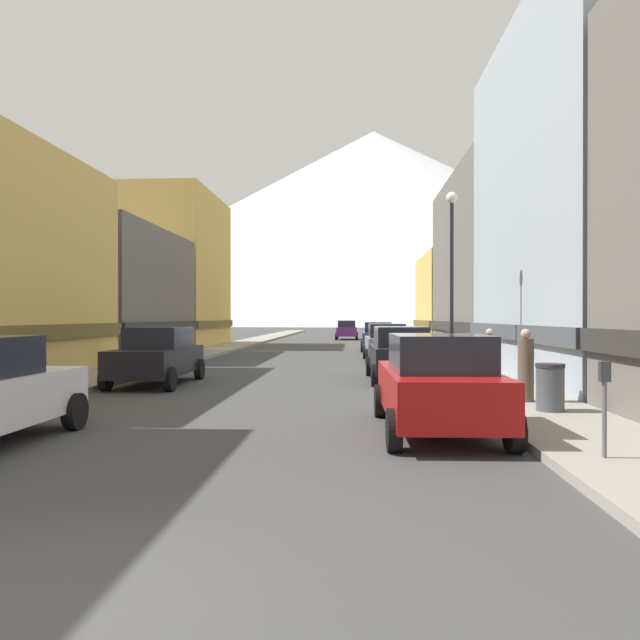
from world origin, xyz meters
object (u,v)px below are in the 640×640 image
object	(u,v)px
car_right_2	(386,342)
pedestrian_2	(526,368)
car_right_3	(378,336)
car_driving_0	(347,330)
pedestrian_1	(490,358)
car_right_1	(400,353)
car_right_0	(437,383)
streetlamp_right	(452,257)
trash_bin_right	(550,387)
potted_plant_0	(483,359)
pedestrian_0	(125,350)
car_left_1	(157,355)
parking_meter_near	(605,395)

from	to	relation	value
car_right_2	pedestrian_2	size ratio (longest dim) A/B	2.66
pedestrian_2	car_right_3	bearing A→B (deg)	96.01
car_driving_0	pedestrian_2	size ratio (longest dim) A/B	2.64
car_driving_0	pedestrian_1	xyz separation A→B (m)	(4.65, -38.27, -0.01)
car_right_1	car_right_0	bearing A→B (deg)	-90.00
pedestrian_2	streetlamp_right	world-z (taller)	streetlamp_right
trash_bin_right	streetlamp_right	distance (m)	7.26
pedestrian_1	streetlamp_right	size ratio (longest dim) A/B	0.27
car_right_0	trash_bin_right	xyz separation A→B (m)	(2.55, 1.73, -0.26)
car_right_0	car_driving_0	size ratio (longest dim) A/B	1.01
trash_bin_right	potted_plant_0	world-z (taller)	trash_bin_right
car_right_2	pedestrian_1	world-z (taller)	car_right_2
streetlamp_right	car_right_0	bearing A→B (deg)	-100.83
pedestrian_0	streetlamp_right	world-z (taller)	streetlamp_right
car_right_2	car_right_3	size ratio (longest dim) A/B	0.99
car_right_1	potted_plant_0	bearing A→B (deg)	36.59
car_right_3	pedestrian_0	bearing A→B (deg)	-123.17
car_right_1	pedestrian_2	xyz separation A→B (m)	(2.45, -5.72, 0.02)
car_right_1	trash_bin_right	bearing A→B (deg)	-70.33
car_right_0	pedestrian_1	xyz separation A→B (m)	(2.45, 6.86, -0.01)
car_left_1	car_right_0	world-z (taller)	same
car_left_1	trash_bin_right	bearing A→B (deg)	-29.12
potted_plant_0	pedestrian_1	world-z (taller)	pedestrian_1
parking_meter_near	streetlamp_right	xyz separation A→B (m)	(-0.40, 10.55, 2.97)
car_right_1	streetlamp_right	bearing A→B (deg)	-26.37
car_driving_0	streetlamp_right	bearing A→B (deg)	-84.22
car_right_1	streetlamp_right	distance (m)	3.54
parking_meter_near	pedestrian_1	xyz separation A→B (m)	(0.50, 9.32, -0.13)
potted_plant_0	streetlamp_right	bearing A→B (deg)	-117.71
trash_bin_right	car_left_1	bearing A→B (deg)	150.88
streetlamp_right	car_right_3	bearing A→B (deg)	94.84
car_right_0	pedestrian_1	world-z (taller)	car_right_0
parking_meter_near	car_right_2	bearing A→B (deg)	95.58
car_right_3	car_driving_0	bearing A→B (deg)	96.70
car_right_0	car_right_2	bearing A→B (deg)	90.00
pedestrian_0	streetlamp_right	xyz separation A→B (m)	(11.60, -2.98, 3.13)
pedestrian_2	streetlamp_right	size ratio (longest dim) A/B	0.28
car_right_2	car_right_0	bearing A→B (deg)	-90.00
car_driving_0	parking_meter_near	bearing A→B (deg)	-85.02
potted_plant_0	car_right_2	bearing A→B (deg)	117.09
car_driving_0	pedestrian_0	bearing A→B (deg)	-102.98
car_left_1	pedestrian_1	xyz separation A→B (m)	(10.05, -0.52, -0.01)
car_right_3	streetlamp_right	world-z (taller)	streetlamp_right
car_right_3	car_driving_0	size ratio (longest dim) A/B	1.02
car_left_1	pedestrian_0	size ratio (longest dim) A/B	2.84
car_right_0	parking_meter_near	bearing A→B (deg)	-51.61
streetlamp_right	car_right_1	bearing A→B (deg)	153.63
pedestrian_1	pedestrian_2	size ratio (longest dim) A/B	0.96
car_right_2	pedestrian_2	bearing A→B (deg)	-80.31
trash_bin_right	pedestrian_1	world-z (taller)	pedestrian_1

